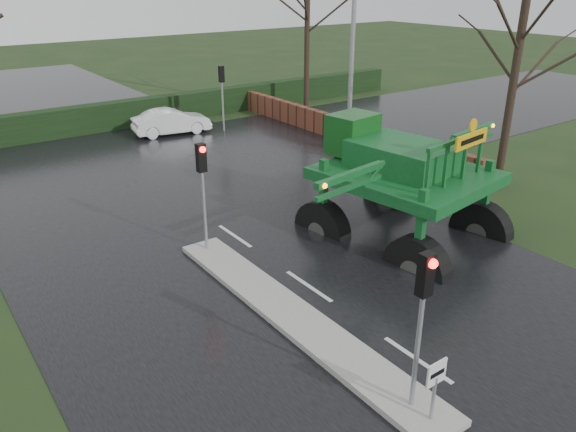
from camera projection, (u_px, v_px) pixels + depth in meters
ground at (417, 360)px, 12.67m from camera, size 140.00×140.00×0.00m
road_main at (206, 217)px, 20.10m from camera, size 14.00×80.00×0.02m
road_cross at (141, 173)px, 24.55m from camera, size 80.00×12.00×0.02m
median_island at (292, 316)px, 14.16m from camera, size 1.20×10.00×0.16m
hedge_row at (81, 120)px, 30.20m from camera, size 44.00×0.90×1.50m
brick_wall at (326, 124)px, 29.96m from camera, size 0.40×20.00×1.20m
keep_left_sign at (435, 381)px, 10.43m from camera, size 0.50×0.07×1.35m
traffic_signal_near at (423, 299)px, 10.19m from camera, size 0.26×0.33×3.52m
traffic_signal_mid at (202, 174)px, 16.50m from camera, size 0.26×0.33×3.52m
traffic_signal_far at (222, 84)px, 30.00m from camera, size 0.26×0.33×3.52m
street_light_right at (348, 26)px, 23.61m from camera, size 3.85×0.30×10.00m
tree_right_near at (518, 55)px, 21.24m from camera, size 5.60×5.60×9.64m
tree_right_far at (307, 2)px, 32.67m from camera, size 7.00×7.00×12.05m
crop_sprayer at (417, 188)px, 15.73m from camera, size 9.39×6.44×5.28m
white_sedan at (172, 134)px, 30.42m from camera, size 4.27×2.01×1.35m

